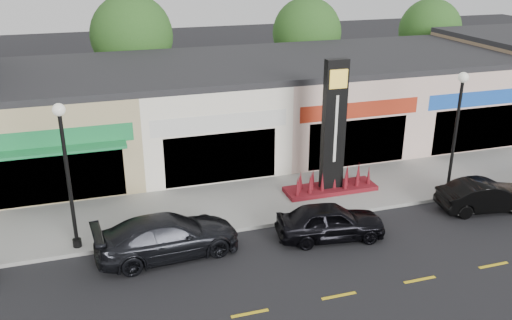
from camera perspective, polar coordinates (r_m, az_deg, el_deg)
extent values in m
plane|color=black|center=(20.45, 5.04, -9.37)|extent=(120.00, 120.00, 0.00)
cube|color=gray|center=(24.00, 1.12, -4.15)|extent=(52.00, 4.30, 0.15)
cube|color=gray|center=(22.11, 2.98, -6.56)|extent=(52.00, 0.20, 0.15)
cube|color=tan|center=(28.88, -19.85, 3.69)|extent=(7.00, 10.00, 4.50)
cube|color=#262628|center=(28.29, -20.46, 8.31)|extent=(7.00, 10.00, 0.30)
cube|color=black|center=(24.49, -19.82, -1.57)|extent=(5.25, 0.10, 2.40)
cube|color=#1D8244|center=(23.91, -20.33, 2.18)|extent=(6.30, 0.12, 0.80)
cube|color=#1D8244|center=(23.61, -20.23, 0.93)|extent=(5.60, 0.90, 0.12)
cube|color=white|center=(29.34, -6.10, 5.14)|extent=(7.00, 10.00, 4.50)
cube|color=#262628|center=(28.76, -6.29, 9.73)|extent=(7.00, 10.00, 0.30)
cube|color=black|center=(25.03, -3.72, 0.23)|extent=(5.25, 0.10, 2.40)
cube|color=silver|center=(24.47, -3.81, 3.94)|extent=(6.30, 0.12, 0.80)
cube|color=#CBAA9A|center=(31.40, 6.57, 6.22)|extent=(7.00, 10.00, 4.50)
cube|color=#262628|center=(30.86, 6.76, 10.52)|extent=(7.00, 10.00, 0.30)
cube|color=black|center=(27.42, 10.63, 1.83)|extent=(5.25, 0.10, 2.40)
cube|color=#AE2D17|center=(26.90, 10.88, 5.24)|extent=(6.30, 0.12, 0.80)
cube|color=#CBAA9A|center=(34.77, 17.27, 6.89)|extent=(7.00, 10.00, 4.50)
cube|color=#262628|center=(34.28, 17.72, 10.77)|extent=(7.00, 10.00, 0.30)
cube|color=black|center=(31.22, 22.11, 3.02)|extent=(5.25, 0.10, 2.40)
cube|color=blue|center=(30.77, 22.55, 6.02)|extent=(6.30, 0.12, 0.80)
cylinder|color=#382619|center=(36.85, -12.46, 7.06)|extent=(0.36, 0.36, 3.15)
sphere|color=#205119|center=(36.14, -12.93, 12.68)|extent=(5.20, 5.20, 5.20)
cylinder|color=#382619|center=(39.67, 5.20, 8.37)|extent=(0.36, 0.36, 2.97)
sphere|color=#205119|center=(39.04, 5.37, 13.24)|extent=(4.80, 4.80, 4.80)
cylinder|color=#382619|center=(44.43, 17.35, 8.80)|extent=(0.36, 0.36, 2.80)
sphere|color=#205119|center=(43.88, 17.83, 12.92)|extent=(4.60, 4.60, 4.60)
cylinder|color=black|center=(21.26, -18.30, -8.27)|extent=(0.32, 0.32, 0.30)
cylinder|color=black|center=(20.19, -19.12, -2.08)|extent=(0.14, 0.14, 5.00)
sphere|color=silver|center=(19.35, -20.05, 5.00)|extent=(0.44, 0.44, 0.44)
cylinder|color=black|center=(25.96, 19.50, -2.86)|extent=(0.32, 0.32, 0.30)
cylinder|color=black|center=(25.09, 20.20, 2.36)|extent=(0.14, 0.14, 5.00)
sphere|color=silver|center=(24.41, 20.98, 8.12)|extent=(0.44, 0.44, 0.44)
cube|color=maroon|center=(24.84, 7.82, -2.99)|extent=(4.20, 1.30, 0.20)
cube|color=black|center=(23.79, 8.17, 3.38)|extent=(1.00, 0.40, 6.00)
cube|color=yellow|center=(23.01, 8.70, 8.42)|extent=(0.80, 0.05, 0.80)
cube|color=silver|center=(23.60, 8.40, 3.22)|extent=(0.12, 0.04, 3.00)
imported|color=black|center=(19.97, -9.28, -7.91)|extent=(2.58, 5.37, 1.51)
imported|color=black|center=(21.00, 7.84, -6.42)|extent=(2.22, 4.34, 1.41)
imported|color=black|center=(24.91, 23.05, -3.50)|extent=(1.97, 4.20, 1.33)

